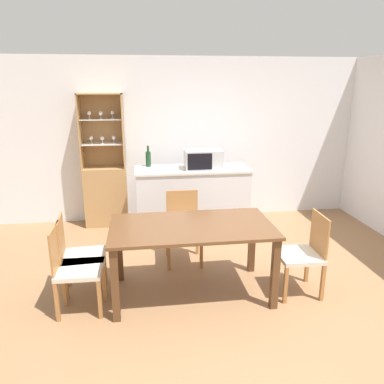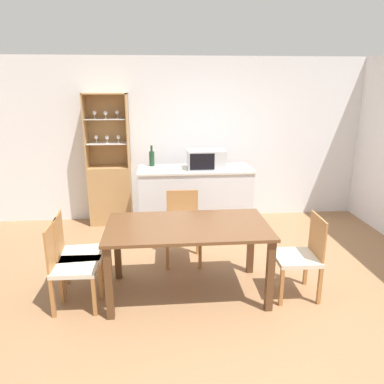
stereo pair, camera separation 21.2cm
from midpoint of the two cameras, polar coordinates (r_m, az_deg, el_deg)
name	(u,v)px [view 1 (the left image)]	position (r m, az deg, el deg)	size (l,w,h in m)	color
ground_plane	(237,299)	(4.04, 5.37, -16.00)	(18.00, 18.00, 0.00)	#936B47
wall_back	(199,140)	(6.07, 0.02, 7.96)	(6.80, 0.06, 2.55)	silver
kitchen_counter	(192,200)	(5.51, -1.07, -1.30)	(1.64, 0.63, 0.98)	silver
display_cabinet	(106,186)	(5.98, -14.01, 0.86)	(0.64, 0.37, 2.01)	tan
dining_table	(192,235)	(3.84, -1.64, -6.56)	(1.65, 0.90, 0.77)	brown
dining_chair_head_far	(183,227)	(4.64, -2.66, -5.39)	(0.44, 0.44, 0.87)	beige
dining_chair_side_left_far	(79,256)	(4.10, -18.28, -9.24)	(0.46, 0.46, 0.87)	beige
dining_chair_side_right_near	(303,254)	(4.09, 15.12, -9.07)	(0.44, 0.44, 0.87)	beige
dining_chair_side_left_near	(75,268)	(3.87, -18.95, -10.90)	(0.44, 0.44, 0.87)	beige
microwave	(203,159)	(5.34, 0.59, 5.01)	(0.53, 0.34, 0.27)	#B7BABF
wine_bottle	(148,158)	(5.53, -7.77, 5.08)	(0.08, 0.08, 0.30)	#193D23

